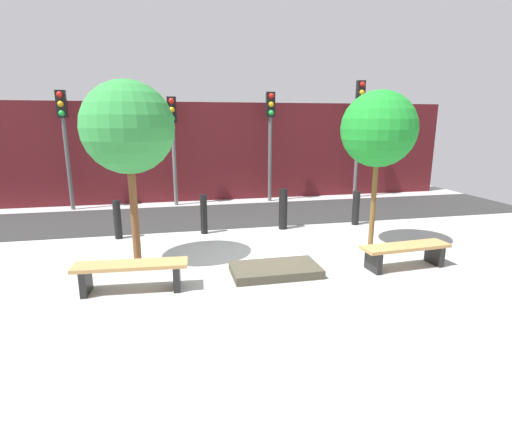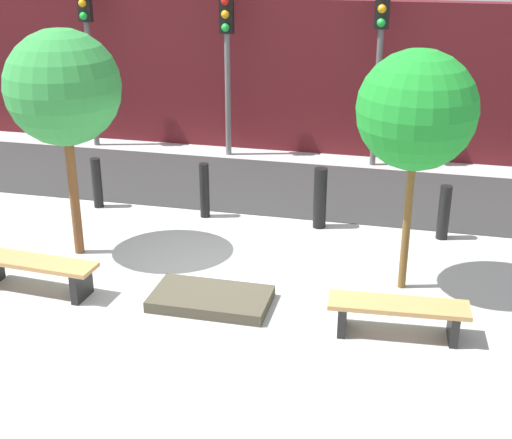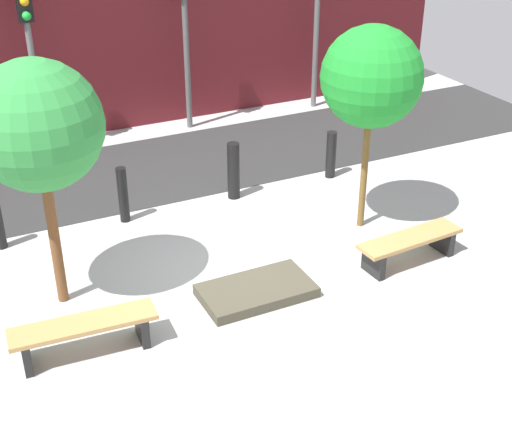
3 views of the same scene
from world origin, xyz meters
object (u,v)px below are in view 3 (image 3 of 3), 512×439
bench_right (410,244)px  traffic_light_mid_east (185,13)px  bollard_right (331,155)px  planter_bed (256,291)px  bollard_center (233,171)px  traffic_light_mid_west (29,36)px  tree_behind_left_bench (37,127)px  bollard_left (123,195)px  bench_left (84,331)px  tree_behind_right_bench (372,77)px

bench_right → traffic_light_mid_east: traffic_light_mid_east is taller
bollard_right → traffic_light_mid_east: bearing=111.5°
planter_bed → bollard_center: bearing=71.3°
bollard_center → traffic_light_mid_west: bearing=125.6°
bollard_center → traffic_light_mid_east: size_ratio=0.29×
tree_behind_left_bench → traffic_light_mid_east: traffic_light_mid_east is taller
bollard_right → traffic_light_mid_east: traffic_light_mid_east is taller
bollard_center → traffic_light_mid_east: 4.10m
bench_right → bollard_right: size_ratio=1.93×
bollard_left → bollard_right: 3.95m
bench_left → bollard_right: 6.23m
planter_bed → traffic_light_mid_east: (1.56, 6.48, 2.38)m
tree_behind_left_bench → bollard_right: tree_behind_left_bench is taller
bollard_center → traffic_light_mid_west: (-2.55, 3.56, 1.83)m
bench_right → tree_behind_right_bench: size_ratio=0.52×
bench_left → tree_behind_left_bench: (0.00, 1.28, 2.19)m
tree_behind_left_bench → bollard_left: bearing=52.0°
bollard_left → bollard_right: (3.95, 0.00, -0.03)m
bench_right → traffic_light_mid_west: bearing=116.9°
planter_bed → tree_behind_right_bench: bearing=24.1°
tree_behind_right_bench → bollard_right: bearing=73.6°
traffic_light_mid_east → planter_bed: bearing=-103.5°
bench_right → bollard_left: bearing=133.6°
tree_behind_right_bench → traffic_light_mid_west: bearing=126.4°
tree_behind_left_bench → tree_behind_right_bench: size_ratio=1.03×
tree_behind_right_bench → tree_behind_left_bench: bearing=180.0°
bollard_left → traffic_light_mid_west: (-0.57, 3.56, 1.86)m
bench_left → bench_right: (4.85, 0.00, -0.02)m
bollard_left → traffic_light_mid_east: size_ratio=0.27×
bollard_center → bench_right: bearing=-65.3°
tree_behind_right_bench → traffic_light_mid_west: size_ratio=0.97×
bollard_right → traffic_light_mid_west: traffic_light_mid_west is taller
bench_left → tree_behind_right_bench: tree_behind_right_bench is taller
bollard_left → tree_behind_left_bench: bearing=-128.0°
planter_bed → traffic_light_mid_east: size_ratio=0.44×
bollard_center → bollard_right: bollard_center is taller
planter_bed → tree_behind_left_bench: bearing=155.9°
bench_right → planter_bed: bench_right is taller
planter_bed → bollard_left: bearing=108.7°
bench_left → bollard_center: bollard_center is taller
planter_bed → bollard_right: (2.96, 2.92, 0.37)m
bollard_center → traffic_light_mid_west: 4.74m
tree_behind_left_bench → bollard_right: (5.39, 1.84, -2.08)m
bench_right → traffic_light_mid_east: 7.07m
traffic_light_mid_west → bollard_left: bearing=-80.9°
bench_left → tree_behind_left_bench: 2.54m
bollard_left → bollard_center: size_ratio=0.93×
bollard_center → bollard_right: size_ratio=1.15×
bench_left → tree_behind_right_bench: 5.45m
bench_right → bollard_center: 3.44m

